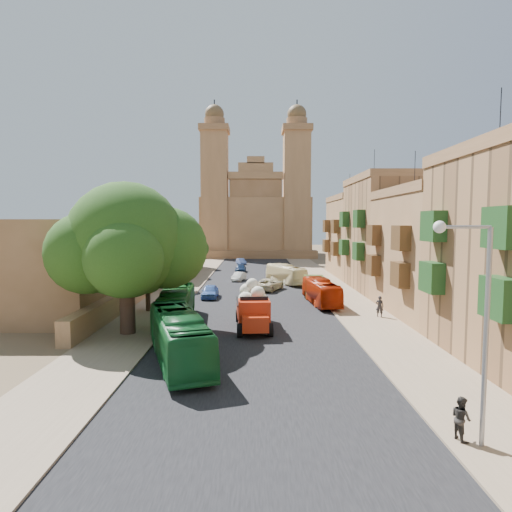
{
  "coord_description": "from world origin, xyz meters",
  "views": [
    {
      "loc": [
        -0.08,
        -27.03,
        8.15
      ],
      "look_at": [
        0.0,
        26.0,
        4.0
      ],
      "focal_mm": 30.0,
      "sensor_mm": 36.0,
      "label": 1
    }
  ],
  "objects_px": {
    "olive_pickup": "(315,287)",
    "pedestrian_b": "(461,418)",
    "car_dkblue": "(241,268)",
    "car_blue_b": "(241,261)",
    "ficus_tree": "(127,244)",
    "pedestrian_a": "(380,306)",
    "street_tree_d": "(199,249)",
    "street_tree_b": "(173,265)",
    "church": "(256,217)",
    "car_cream": "(269,284)",
    "bus_cream_east": "(286,274)",
    "car_white_a": "(239,277)",
    "bus_green_north": "(176,306)",
    "car_blue_a": "(210,291)",
    "car_white_b": "(285,275)",
    "pedestrian_c": "(336,299)",
    "bus_red_east": "(321,292)",
    "street_tree_a": "(148,277)",
    "streetlamp": "(474,306)",
    "street_tree_c": "(188,256)",
    "red_truck": "(253,307)"
  },
  "relations": [
    {
      "from": "street_tree_c",
      "to": "bus_green_north",
      "type": "distance_m",
      "value": 29.06
    },
    {
      "from": "bus_green_north",
      "to": "car_blue_a",
      "type": "height_order",
      "value": "bus_green_north"
    },
    {
      "from": "church",
      "to": "car_cream",
      "type": "bearing_deg",
      "value": -88.37
    },
    {
      "from": "streetlamp",
      "to": "car_blue_a",
      "type": "relative_size",
      "value": 1.97
    },
    {
      "from": "red_truck",
      "to": "car_cream",
      "type": "relative_size",
      "value": 1.27
    },
    {
      "from": "car_white_b",
      "to": "car_blue_b",
      "type": "relative_size",
      "value": 0.92
    },
    {
      "from": "pedestrian_c",
      "to": "car_blue_b",
      "type": "bearing_deg",
      "value": -179.95
    },
    {
      "from": "street_tree_d",
      "to": "car_blue_a",
      "type": "distance_m",
      "value": 29.78
    },
    {
      "from": "ficus_tree",
      "to": "streetlamp",
      "type": "height_order",
      "value": "ficus_tree"
    },
    {
      "from": "church",
      "to": "car_blue_a",
      "type": "xyz_separation_m",
      "value": [
        -5.0,
        -59.83,
        -8.81
      ]
    },
    {
      "from": "street_tree_d",
      "to": "ficus_tree",
      "type": "bearing_deg",
      "value": -89.22
    },
    {
      "from": "bus_red_east",
      "to": "pedestrian_a",
      "type": "height_order",
      "value": "bus_red_east"
    },
    {
      "from": "street_tree_b",
      "to": "street_tree_c",
      "type": "bearing_deg",
      "value": 90.0
    },
    {
      "from": "red_truck",
      "to": "bus_green_north",
      "type": "xyz_separation_m",
      "value": [
        -6.24,
        1.82,
        -0.24
      ]
    },
    {
      "from": "street_tree_b",
      "to": "olive_pickup",
      "type": "distance_m",
      "value": 17.11
    },
    {
      "from": "car_white_a",
      "to": "car_dkblue",
      "type": "xyz_separation_m",
      "value": [
        -0.1,
        10.67,
        0.0
      ]
    },
    {
      "from": "ficus_tree",
      "to": "pedestrian_a",
      "type": "distance_m",
      "value": 21.56
    },
    {
      "from": "bus_green_north",
      "to": "ficus_tree",
      "type": "bearing_deg",
      "value": -137.0
    },
    {
      "from": "pedestrian_a",
      "to": "red_truck",
      "type": "bearing_deg",
      "value": 42.86
    },
    {
      "from": "ficus_tree",
      "to": "car_cream",
      "type": "xyz_separation_m",
      "value": [
        10.96,
        20.01,
        -5.85
      ]
    },
    {
      "from": "car_white_b",
      "to": "pedestrian_c",
      "type": "distance_m",
      "value": 22.18
    },
    {
      "from": "street_tree_b",
      "to": "bus_red_east",
      "type": "xyz_separation_m",
      "value": [
        16.5,
        -8.7,
        -1.87
      ]
    },
    {
      "from": "church",
      "to": "streetlamp",
      "type": "relative_size",
      "value": 4.42
    },
    {
      "from": "street_tree_c",
      "to": "bus_green_north",
      "type": "xyz_separation_m",
      "value": [
        3.5,
        -28.79,
        -1.74
      ]
    },
    {
      "from": "streetlamp",
      "to": "street_tree_b",
      "type": "bearing_deg",
      "value": 116.21
    },
    {
      "from": "street_tree_d",
      "to": "pedestrian_a",
      "type": "relative_size",
      "value": 2.91
    },
    {
      "from": "car_cream",
      "to": "street_tree_c",
      "type": "bearing_deg",
      "value": -22.01
    },
    {
      "from": "bus_cream_east",
      "to": "pedestrian_c",
      "type": "relative_size",
      "value": 4.55
    },
    {
      "from": "street_tree_a",
      "to": "olive_pickup",
      "type": "bearing_deg",
      "value": 25.87
    },
    {
      "from": "bus_cream_east",
      "to": "pedestrian_b",
      "type": "xyz_separation_m",
      "value": [
        3.65,
        -41.59,
        -0.42
      ]
    },
    {
      "from": "street_tree_b",
      "to": "bus_green_north",
      "type": "bearing_deg",
      "value": -78.23
    },
    {
      "from": "street_tree_a",
      "to": "car_cream",
      "type": "relative_size",
      "value": 0.91
    },
    {
      "from": "church",
      "to": "bus_red_east",
      "type": "bearing_deg",
      "value": -84.14
    },
    {
      "from": "car_dkblue",
      "to": "car_white_b",
      "type": "distance_m",
      "value": 11.09
    },
    {
      "from": "streetlamp",
      "to": "bus_red_east",
      "type": "bearing_deg",
      "value": 92.56
    },
    {
      "from": "car_blue_b",
      "to": "olive_pickup",
      "type": "bearing_deg",
      "value": -93.76
    },
    {
      "from": "street_tree_b",
      "to": "car_blue_b",
      "type": "xyz_separation_m",
      "value": [
        7.13,
        32.25,
        -2.54
      ]
    },
    {
      "from": "car_blue_b",
      "to": "pedestrian_a",
      "type": "xyz_separation_m",
      "value": [
        13.55,
        -46.8,
        0.35
      ]
    },
    {
      "from": "pedestrian_a",
      "to": "car_cream",
      "type": "bearing_deg",
      "value": -35.45
    },
    {
      "from": "ficus_tree",
      "to": "bus_cream_east",
      "type": "bearing_deg",
      "value": 62.78
    },
    {
      "from": "car_blue_b",
      "to": "pedestrian_b",
      "type": "relative_size",
      "value": 2.08
    },
    {
      "from": "car_dkblue",
      "to": "car_blue_b",
      "type": "bearing_deg",
      "value": 92.9
    },
    {
      "from": "church",
      "to": "bus_cream_east",
      "type": "xyz_separation_m",
      "value": [
        4.0,
        -48.56,
        -8.27
      ]
    },
    {
      "from": "car_white_b",
      "to": "car_cream",
      "type": "bearing_deg",
      "value": 88.92
    },
    {
      "from": "street_tree_a",
      "to": "street_tree_c",
      "type": "height_order",
      "value": "street_tree_c"
    },
    {
      "from": "olive_pickup",
      "to": "pedestrian_b",
      "type": "height_order",
      "value": "olive_pickup"
    },
    {
      "from": "car_cream",
      "to": "car_dkblue",
      "type": "height_order",
      "value": "car_cream"
    },
    {
      "from": "bus_cream_east",
      "to": "car_white_a",
      "type": "height_order",
      "value": "bus_cream_east"
    },
    {
      "from": "street_tree_b",
      "to": "street_tree_d",
      "type": "relative_size",
      "value": 0.87
    },
    {
      "from": "bus_red_east",
      "to": "car_white_b",
      "type": "xyz_separation_m",
      "value": [
        -2.22,
        19.11,
        -0.69
      ]
    }
  ]
}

